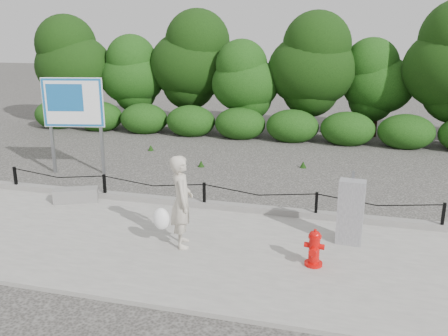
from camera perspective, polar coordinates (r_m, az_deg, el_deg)
ground at (r=10.87m, az=-2.37°, el=-5.20°), size 90.00×90.00×0.00m
sidewalk at (r=9.12m, az=-6.17°, el=-9.34°), size 14.00×4.00×0.08m
curb at (r=10.86m, az=-2.30°, el=-4.37°), size 14.00×0.22×0.14m
chain_barrier at (r=10.71m, az=-2.40°, el=-2.92°), size 10.06×0.06×0.60m
treeline at (r=18.82m, az=7.16°, el=12.01°), size 20.57×3.89×4.92m
fire_hydrant at (r=8.31m, az=10.79°, el=-9.48°), size 0.35×0.36×0.66m
pedestrian at (r=8.74m, az=-5.27°, el=-4.17°), size 0.82×0.74×1.74m
concrete_block at (r=11.71m, az=-17.38°, el=-3.12°), size 1.06×0.73×0.32m
utility_cabinet at (r=9.18m, az=14.98°, el=-5.15°), size 0.49×0.36×1.37m
advertising_sign at (r=13.93m, az=-17.69°, el=7.02°), size 1.69×0.46×2.74m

